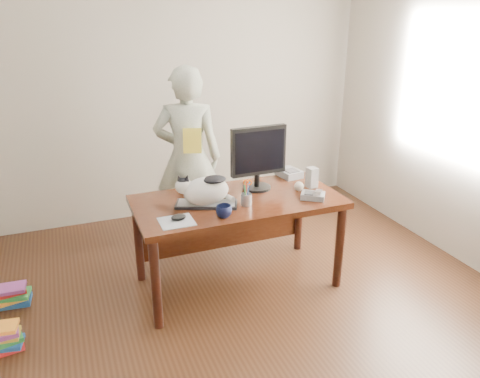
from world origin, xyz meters
name	(u,v)px	position (x,y,z in m)	size (l,w,h in m)	color
room	(272,144)	(0.00, 0.00, 1.35)	(4.50, 4.50, 4.50)	black
desk	(234,212)	(0.00, 0.68, 0.60)	(1.60, 0.80, 0.75)	black
keyboard	(206,204)	(-0.27, 0.56, 0.76)	(0.49, 0.33, 0.03)	black
cat	(204,190)	(-0.28, 0.56, 0.88)	(0.44, 0.33, 0.25)	silver
monitor	(258,155)	(0.23, 0.73, 1.05)	(0.46, 0.23, 0.52)	black
pen_cup	(246,198)	(0.02, 0.46, 0.81)	(0.10, 0.10, 0.20)	gray
mousepad	(177,222)	(-0.55, 0.36, 0.75)	(0.24, 0.21, 0.01)	#ACB1B9
mouse	(179,217)	(-0.53, 0.38, 0.77)	(0.11, 0.07, 0.04)	black
coffee_mug	(224,211)	(-0.21, 0.32, 0.79)	(0.11, 0.11, 0.09)	black
phone	(313,195)	(0.55, 0.39, 0.78)	(0.22, 0.21, 0.08)	slate
speaker	(312,177)	(0.66, 0.62, 0.83)	(0.08, 0.09, 0.17)	#949496
baseball	(299,186)	(0.53, 0.58, 0.79)	(0.08, 0.08, 0.08)	beige
book_stack	(204,187)	(-0.19, 0.86, 0.78)	(0.24, 0.20, 0.08)	#511518
calculator	(289,173)	(0.61, 0.92, 0.78)	(0.19, 0.24, 0.07)	slate
person	(188,158)	(-0.15, 1.48, 0.84)	(0.62, 0.40, 1.69)	silver
held_book	(192,141)	(-0.15, 1.31, 1.05)	(0.18, 0.14, 0.22)	gold
book_pile_a	(3,338)	(-1.75, 0.40, 0.09)	(0.27, 0.22, 0.18)	red
book_pile_b	(13,295)	(-1.72, 0.95, 0.07)	(0.26, 0.20, 0.15)	navy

